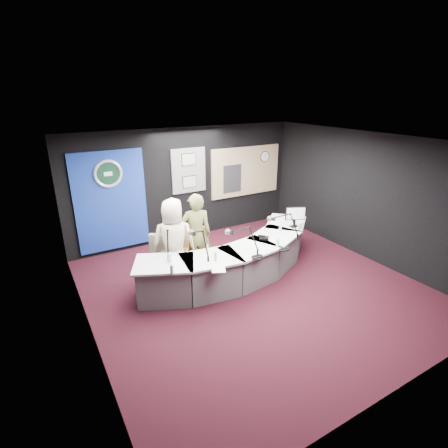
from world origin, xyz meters
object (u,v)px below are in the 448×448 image
armchair_left (175,259)px  person_woman (196,235)px  broadcast_desk (236,260)px  person_man (174,242)px  armchair_right (197,254)px

armchair_left → person_woman: size_ratio=0.56×
broadcast_desk → person_woman: (-0.64, 0.54, 0.49)m
broadcast_desk → armchair_left: size_ratio=4.65×
person_man → broadcast_desk: bearing=179.4°
broadcast_desk → person_man: (-1.16, 0.46, 0.49)m
broadcast_desk → armchair_right: (-0.64, 0.54, 0.06)m
armchair_left → armchair_right: armchair_left is taller
broadcast_desk → armchair_right: bearing=139.7°
armchair_right → person_woman: person_woman is taller
armchair_right → broadcast_desk: bearing=-11.5°
person_man → person_woman: person_woman is taller
armchair_right → person_man: 0.68m
person_woman → armchair_right: bearing=-0.0°
armchair_left → person_man: 0.38m
person_man → person_woman: 0.53m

